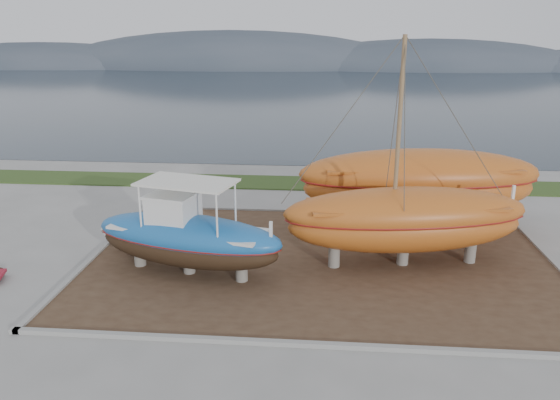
# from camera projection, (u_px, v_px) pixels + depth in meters

# --- Properties ---
(ground) EXTENTS (140.00, 140.00, 0.00)m
(ground) POSITION_uv_depth(u_px,v_px,m) (319.00, 312.00, 17.79)
(ground) COLOR gray
(ground) RESTS_ON ground
(dirt_patch) EXTENTS (18.00, 12.00, 0.06)m
(dirt_patch) POSITION_uv_depth(u_px,v_px,m) (321.00, 261.00, 21.59)
(dirt_patch) COLOR #422D1E
(dirt_patch) RESTS_ON ground
(curb_frame) EXTENTS (18.60, 12.60, 0.15)m
(curb_frame) POSITION_uv_depth(u_px,v_px,m) (321.00, 260.00, 21.57)
(curb_frame) COLOR gray
(curb_frame) RESTS_ON ground
(grass_strip) EXTENTS (44.00, 3.00, 0.08)m
(grass_strip) POSITION_uv_depth(u_px,v_px,m) (324.00, 184.00, 32.52)
(grass_strip) COLOR #284219
(grass_strip) RESTS_ON ground
(sea) EXTENTS (260.00, 100.00, 0.04)m
(sea) POSITION_uv_depth(u_px,v_px,m) (327.00, 90.00, 84.39)
(sea) COLOR #17242E
(sea) RESTS_ON ground
(mountain_ridge) EXTENTS (200.00, 36.00, 20.00)m
(mountain_ridge) POSITION_uv_depth(u_px,v_px,m) (328.00, 67.00, 136.71)
(mountain_ridge) COLOR #333D49
(mountain_ridge) RESTS_ON ground
(blue_caique) EXTENTS (7.72, 4.00, 3.56)m
(blue_caique) POSITION_uv_depth(u_px,v_px,m) (187.00, 228.00, 20.01)
(blue_caique) COLOR #1B5FA9
(blue_caique) RESTS_ON dirt_patch
(white_dinghy) EXTENTS (4.23, 2.57, 1.19)m
(white_dinghy) POSITION_uv_depth(u_px,v_px,m) (150.00, 232.00, 22.98)
(white_dinghy) COLOR white
(white_dinghy) RESTS_ON dirt_patch
(orange_sailboat) EXTENTS (9.69, 4.28, 8.59)m
(orange_sailboat) POSITION_uv_depth(u_px,v_px,m) (410.00, 156.00, 20.01)
(orange_sailboat) COLOR #AD541A
(orange_sailboat) RESTS_ON dirt_patch
(orange_bare_hull) EXTENTS (11.19, 4.46, 3.57)m
(orange_bare_hull) POSITION_uv_depth(u_px,v_px,m) (418.00, 190.00, 24.74)
(orange_bare_hull) COLOR #AD541A
(orange_bare_hull) RESTS_ON dirt_patch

